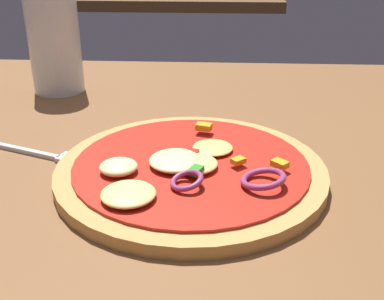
% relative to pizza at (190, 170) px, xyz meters
% --- Properties ---
extents(dining_table, '(1.43, 0.82, 0.04)m').
position_rel_pizza_xyz_m(dining_table, '(-0.02, 0.03, -0.03)').
color(dining_table, brown).
rests_on(dining_table, ground).
extents(pizza, '(0.27, 0.27, 0.03)m').
position_rel_pizza_xyz_m(pizza, '(0.00, 0.00, 0.00)').
color(pizza, tan).
rests_on(pizza, dining_table).
extents(fork, '(0.16, 0.07, 0.01)m').
position_rel_pizza_xyz_m(fork, '(-0.16, 0.04, -0.01)').
color(fork, silver).
rests_on(fork, dining_table).
extents(beer_glass, '(0.07, 0.07, 0.15)m').
position_rel_pizza_xyz_m(beer_glass, '(-0.21, 0.27, 0.06)').
color(beer_glass, silver).
rests_on(beer_glass, dining_table).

